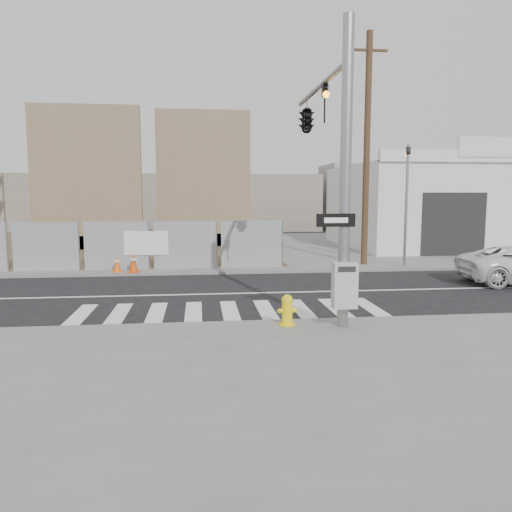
{
  "coord_description": "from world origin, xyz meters",
  "views": [
    {
      "loc": [
        -0.82,
        -15.93,
        3.18
      ],
      "look_at": [
        0.84,
        -1.44,
        1.4
      ],
      "focal_mm": 35.0,
      "sensor_mm": 36.0,
      "label": 1
    }
  ],
  "objects": [
    {
      "name": "traffic_cone_d",
      "position": [
        -3.44,
        4.22,
        0.51
      ],
      "size": [
        0.5,
        0.5,
        0.8
      ],
      "rotation": [
        0.0,
        0.0,
        -0.24
      ],
      "color": "#E2460B",
      "rests_on": "sidewalk_far"
    },
    {
      "name": "far_signal_pole",
      "position": [
        8.0,
        4.6,
        3.48
      ],
      "size": [
        0.16,
        0.2,
        5.6
      ],
      "color": "gray",
      "rests_on": "sidewalk_far"
    },
    {
      "name": "ground",
      "position": [
        0.0,
        0.0,
        0.0
      ],
      "size": [
        100.0,
        100.0,
        0.0
      ],
      "primitive_type": "plane",
      "color": "black",
      "rests_on": "ground"
    },
    {
      "name": "concrete_wall_left",
      "position": [
        -7.0,
        13.08,
        3.38
      ],
      "size": [
        6.0,
        1.3,
        8.0
      ],
      "color": "#7B634A",
      "rests_on": "sidewalk_far"
    },
    {
      "name": "utility_pole_right",
      "position": [
        6.5,
        5.5,
        5.2
      ],
      "size": [
        1.6,
        0.28,
        10.0
      ],
      "color": "#503725",
      "rests_on": "sidewalk_far"
    },
    {
      "name": "auto_shop",
      "position": [
        14.0,
        12.97,
        2.54
      ],
      "size": [
        12.0,
        10.2,
        5.95
      ],
      "color": "silver",
      "rests_on": "sidewalk_far"
    },
    {
      "name": "signal_pole",
      "position": [
        2.49,
        -2.05,
        4.78
      ],
      "size": [
        0.96,
        5.87,
        7.0
      ],
      "color": "gray",
      "rests_on": "sidewalk_near"
    },
    {
      "name": "fire_hydrant",
      "position": [
        1.22,
        -4.55,
        0.48
      ],
      "size": [
        0.49,
        0.49,
        0.74
      ],
      "rotation": [
        0.0,
        0.0,
        0.32
      ],
      "color": "yellow",
      "rests_on": "sidewalk_near"
    },
    {
      "name": "traffic_cone_c",
      "position": [
        -4.12,
        4.42,
        0.45
      ],
      "size": [
        0.45,
        0.45,
        0.67
      ],
      "rotation": [
        0.0,
        0.0,
        0.36
      ],
      "color": "#EA590C",
      "rests_on": "sidewalk_far"
    },
    {
      "name": "concrete_wall_right",
      "position": [
        -0.5,
        14.08,
        3.38
      ],
      "size": [
        5.5,
        1.3,
        8.0
      ],
      "color": "#7B634A",
      "rests_on": "sidewalk_far"
    },
    {
      "name": "sidewalk_far",
      "position": [
        0.0,
        14.0,
        0.06
      ],
      "size": [
        50.0,
        20.0,
        0.12
      ],
      "primitive_type": "cube",
      "color": "slate",
      "rests_on": "ground"
    }
  ]
}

